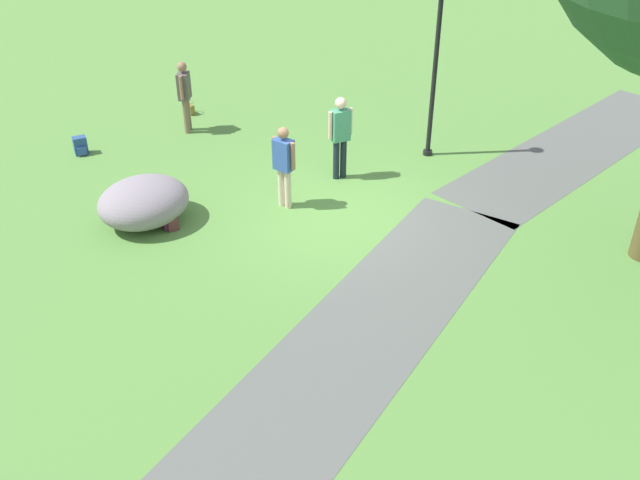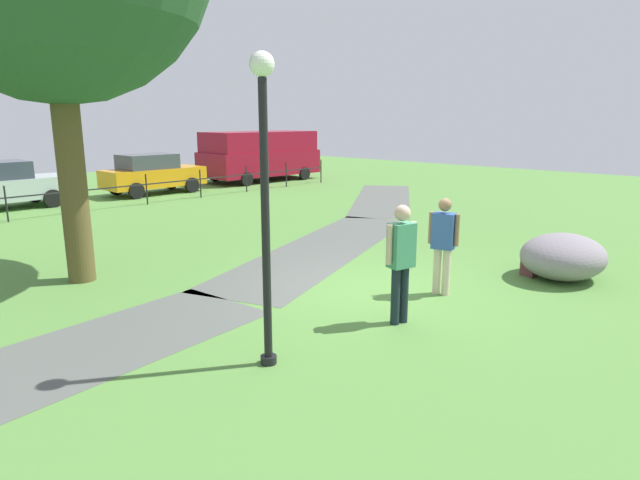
# 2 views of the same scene
# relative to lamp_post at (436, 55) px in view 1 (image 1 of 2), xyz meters

# --- Properties ---
(ground_plane) EXTENTS (48.00, 48.00, 0.00)m
(ground_plane) POSITION_rel_lamp_post_xyz_m (3.14, 0.83, -2.25)
(ground_plane) COLOR #53863C
(footpath_segment_near) EXTENTS (8.15, 2.69, 0.01)m
(footpath_segment_near) POSITION_rel_lamp_post_xyz_m (-2.88, 1.85, -2.24)
(footpath_segment_near) COLOR #565954
(footpath_segment_near) RESTS_ON ground
(footpath_segment_mid) EXTENTS (8.19, 4.49, 0.01)m
(footpath_segment_mid) POSITION_rel_lamp_post_xyz_m (4.88, 3.56, -2.24)
(footpath_segment_mid) COLOR #565954
(footpath_segment_mid) RESTS_ON ground
(lamp_post) EXTENTS (0.28, 0.28, 3.65)m
(lamp_post) POSITION_rel_lamp_post_xyz_m (0.00, 0.00, 0.00)
(lamp_post) COLOR black
(lamp_post) RESTS_ON ground
(lawn_boulder) EXTENTS (1.71, 1.49, 0.84)m
(lawn_boulder) POSITION_rel_lamp_post_xyz_m (6.14, -1.31, -1.83)
(lawn_boulder) COLOR gray
(lawn_boulder) RESTS_ON ground
(woman_with_handbag) EXTENTS (0.42, 0.43, 1.66)m
(woman_with_handbag) POSITION_rel_lamp_post_xyz_m (3.48, -4.36, -1.28)
(woman_with_handbag) COLOR #77634E
(woman_with_handbag) RESTS_ON ground
(man_near_boulder) EXTENTS (0.32, 0.51, 1.65)m
(man_near_boulder) POSITION_rel_lamp_post_xyz_m (3.78, -0.15, -1.29)
(man_near_boulder) COLOR beige
(man_near_boulder) RESTS_ON ground
(passerby_on_path) EXTENTS (0.51, 0.32, 1.75)m
(passerby_on_path) POSITION_rel_lamp_post_xyz_m (2.20, -0.39, -1.23)
(passerby_on_path) COLOR #18252C
(passerby_on_path) RESTS_ON ground
(handbag_on_grass) EXTENTS (0.29, 0.33, 0.31)m
(handbag_on_grass) POSITION_rel_lamp_post_xyz_m (2.94, -5.26, -2.11)
(handbag_on_grass) COLOR olive
(handbag_on_grass) RESTS_ON ground
(backpack_by_boulder) EXTENTS (0.30, 0.31, 0.40)m
(backpack_by_boulder) POSITION_rel_lamp_post_xyz_m (5.89, -0.81, -2.05)
(backpack_by_boulder) COLOR brown
(backpack_by_boulder) RESTS_ON ground
(spare_backpack_on_lawn) EXTENTS (0.32, 0.31, 0.40)m
(spare_backpack_on_lawn) POSITION_rel_lamp_post_xyz_m (5.92, -4.78, -2.05)
(spare_backpack_on_lawn) COLOR navy
(spare_backpack_on_lawn) RESTS_ON ground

